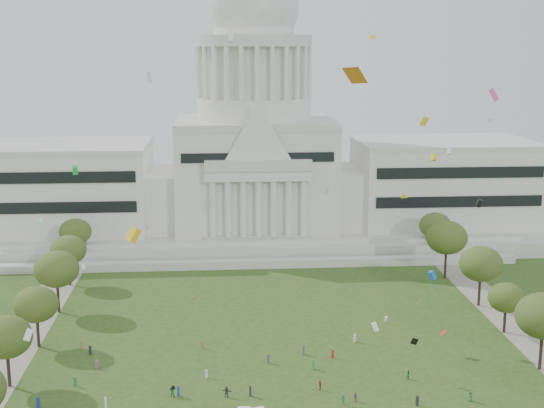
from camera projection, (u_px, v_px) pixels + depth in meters
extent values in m
cube|color=beige|center=(255.00, 229.00, 221.82)|extent=(160.00, 60.00, 4.00)
cube|color=beige|center=(261.00, 264.00, 189.81)|extent=(130.00, 3.00, 2.00)
cube|color=beige|center=(259.00, 249.00, 197.31)|extent=(140.00, 3.00, 5.00)
cube|color=silver|center=(61.00, 188.00, 214.24)|extent=(50.00, 34.00, 22.00)
cube|color=silver|center=(441.00, 183.00, 222.13)|extent=(50.00, 34.00, 22.00)
cube|color=silver|center=(160.00, 199.00, 214.91)|extent=(12.00, 26.00, 16.00)
cube|color=silver|center=(348.00, 196.00, 218.78)|extent=(12.00, 26.00, 16.00)
cube|color=silver|center=(254.00, 175.00, 217.57)|extent=(44.00, 38.00, 28.00)
cube|color=silver|center=(258.00, 176.00, 197.39)|extent=(28.00, 3.00, 2.40)
cube|color=black|center=(47.00, 193.00, 197.04)|extent=(46.00, 0.40, 11.00)
cube|color=black|center=(460.00, 187.00, 204.93)|extent=(46.00, 0.40, 11.00)
cylinder|color=silver|center=(254.00, 108.00, 213.60)|extent=(32.00, 32.00, 6.00)
cylinder|color=silver|center=(254.00, 72.00, 211.55)|extent=(28.00, 28.00, 14.00)
cylinder|color=beige|center=(254.00, 41.00, 209.81)|extent=(32.40, 32.40, 3.00)
cylinder|color=silver|center=(254.00, 20.00, 208.69)|extent=(22.00, 22.00, 8.00)
ellipsoid|color=silver|center=(254.00, 6.00, 207.87)|extent=(25.00, 25.00, 26.20)
cube|color=gray|center=(12.00, 356.00, 135.80)|extent=(8.00, 160.00, 0.04)
cube|color=gray|center=(531.00, 341.00, 142.69)|extent=(8.00, 160.00, 0.04)
cylinder|color=black|center=(9.00, 371.00, 123.07)|extent=(0.56, 0.56, 5.47)
ellipsoid|color=#354916|center=(6.00, 337.00, 121.88)|extent=(8.42, 8.42, 6.89)
cylinder|color=black|center=(541.00, 352.00, 129.52)|extent=(0.56, 0.56, 6.20)
ellipsoid|color=#334818|center=(544.00, 316.00, 128.18)|extent=(9.55, 9.55, 7.82)
cylinder|color=black|center=(38.00, 333.00, 139.37)|extent=(0.56, 0.56, 5.27)
ellipsoid|color=#3B4E1A|center=(36.00, 304.00, 138.23)|extent=(8.12, 8.12, 6.65)
cylinder|color=black|center=(505.00, 321.00, 146.35)|extent=(0.56, 0.56, 4.56)
ellipsoid|color=#384E16|center=(506.00, 298.00, 145.36)|extent=(7.01, 7.01, 5.74)
cylinder|color=black|center=(58.00, 299.00, 157.36)|extent=(0.56, 0.56, 6.03)
ellipsoid|color=#3D501C|center=(56.00, 269.00, 156.05)|extent=(9.29, 9.29, 7.60)
cylinder|color=black|center=(479.00, 292.00, 161.42)|extent=(0.56, 0.56, 5.97)
ellipsoid|color=#374B1B|center=(481.00, 264.00, 160.12)|extent=(9.19, 9.19, 7.52)
cylinder|color=black|center=(70.00, 274.00, 175.49)|extent=(0.56, 0.56, 5.41)
ellipsoid|color=#41521F|center=(68.00, 250.00, 174.31)|extent=(8.33, 8.33, 6.81)
cylinder|color=black|center=(445.00, 265.00, 180.96)|extent=(0.56, 0.56, 6.37)
ellipsoid|color=#3C5118|center=(447.00, 238.00, 179.57)|extent=(9.82, 9.82, 8.03)
cylinder|color=black|center=(76.00, 253.00, 193.07)|extent=(0.56, 0.56, 5.32)
ellipsoid|color=#3A4D17|center=(75.00, 232.00, 191.92)|extent=(8.19, 8.19, 6.70)
cylinder|color=black|center=(434.00, 247.00, 198.74)|extent=(0.56, 0.56, 5.47)
ellipsoid|color=#3C4E1D|center=(435.00, 226.00, 197.55)|extent=(8.42, 8.42, 6.89)
imported|color=#33723F|center=(470.00, 396.00, 118.29)|extent=(0.96, 0.92, 1.66)
imported|color=#33723F|center=(409.00, 375.00, 126.04)|extent=(0.89, 0.68, 1.63)
imported|color=#33723F|center=(343.00, 399.00, 117.09)|extent=(1.21, 1.32, 1.84)
imported|color=#B21E1E|center=(320.00, 385.00, 122.12)|extent=(0.53, 0.96, 1.64)
imported|color=#4C4C51|center=(227.00, 392.00, 119.66)|extent=(1.82, 1.26, 1.82)
imported|color=#33723F|center=(172.00, 391.00, 119.82)|extent=(0.97, 0.67, 1.86)
imported|color=#994C8C|center=(356.00, 397.00, 118.14)|extent=(0.72, 1.02, 1.57)
cube|color=silver|center=(355.00, 338.00, 141.94)|extent=(0.49, 0.45, 1.57)
cube|color=silver|center=(106.00, 403.00, 115.88)|extent=(0.41, 0.54, 1.80)
cube|color=olive|center=(81.00, 345.00, 138.36)|extent=(0.28, 0.45, 1.69)
cube|color=olive|center=(202.00, 345.00, 138.87)|extent=(0.47, 0.45, 1.52)
cube|color=#26262B|center=(90.00, 350.00, 136.12)|extent=(0.52, 0.52, 1.71)
cube|color=#B21E1E|center=(333.00, 354.00, 134.55)|extent=(0.47, 0.46, 1.54)
cube|color=#33723F|center=(313.00, 365.00, 129.90)|extent=(0.33, 0.48, 1.73)
cube|color=#26262B|center=(417.00, 401.00, 116.82)|extent=(0.48, 0.49, 1.61)
cube|color=silver|center=(207.00, 374.00, 126.60)|extent=(0.43, 0.45, 1.45)
cube|color=navy|center=(178.00, 391.00, 119.88)|extent=(0.38, 0.52, 1.75)
cube|color=#4C4C51|center=(268.00, 359.00, 132.56)|extent=(0.50, 0.50, 1.64)
cube|color=#4C4C51|center=(303.00, 350.00, 136.12)|extent=(0.41, 0.54, 1.82)
cube|color=#26262B|center=(250.00, 391.00, 120.00)|extent=(0.33, 0.48, 1.69)
cube|color=navy|center=(38.00, 403.00, 115.85)|extent=(0.57, 0.48, 1.85)
cube|color=#33723F|center=(75.00, 382.00, 123.45)|extent=(0.52, 0.44, 1.66)
cube|color=#994C8C|center=(97.00, 364.00, 130.18)|extent=(0.39, 0.48, 1.57)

